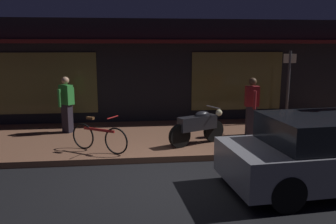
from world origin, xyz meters
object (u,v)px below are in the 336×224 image
(person_bystander, at_px, (252,105))
(sign_post, at_px, (288,82))
(person_photographer, at_px, (67,103))
(parked_car_near, at_px, (329,153))
(motorcycle, at_px, (198,126))
(bicycle_parked, at_px, (99,137))

(person_bystander, relative_size, sign_post, 0.70)
(person_photographer, xyz_separation_m, sign_post, (7.16, 0.60, 0.48))
(person_bystander, xyz_separation_m, parked_car_near, (0.26, -3.56, -0.32))
(sign_post, relative_size, parked_car_near, 0.57)
(motorcycle, relative_size, person_bystander, 0.95)
(person_photographer, relative_size, person_bystander, 1.00)
(motorcycle, relative_size, person_photographer, 0.95)
(bicycle_parked, xyz_separation_m, person_bystander, (4.26, 1.17, 0.52))
(bicycle_parked, bearing_deg, person_bystander, 15.31)
(sign_post, bearing_deg, bicycle_parked, -156.00)
(motorcycle, xyz_separation_m, person_photographer, (-3.64, 1.73, 0.38))
(bicycle_parked, bearing_deg, parked_car_near, -27.87)
(motorcycle, height_order, person_bystander, person_bystander)
(motorcycle, bearing_deg, person_photographer, 154.49)
(person_photographer, distance_m, sign_post, 7.20)
(bicycle_parked, distance_m, person_photographer, 2.43)
(motorcycle, distance_m, bicycle_parked, 2.57)
(sign_post, bearing_deg, motorcycle, -146.51)
(person_photographer, bearing_deg, motorcycle, -25.51)
(person_photographer, bearing_deg, parked_car_near, -38.68)
(person_bystander, bearing_deg, person_photographer, 170.07)
(sign_post, distance_m, parked_car_near, 5.38)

